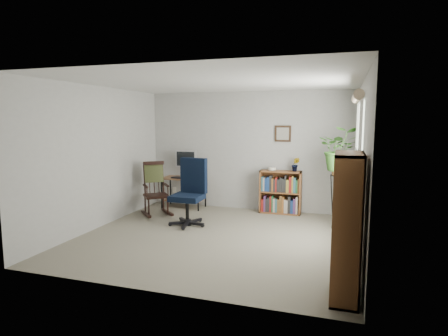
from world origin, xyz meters
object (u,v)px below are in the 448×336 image
(rocking_chair, at_px, (156,188))
(low_bookshelf, at_px, (280,192))
(office_chair, at_px, (187,192))
(tall_bookshelf, at_px, (347,226))
(desk, at_px, (184,192))

(rocking_chair, bearing_deg, low_bookshelf, -18.41)
(office_chair, height_order, low_bookshelf, office_chair)
(rocking_chair, relative_size, low_bookshelf, 1.24)
(rocking_chair, relative_size, tall_bookshelf, 0.70)
(desk, relative_size, low_bookshelf, 1.05)
(low_bookshelf, bearing_deg, tall_bookshelf, -69.98)
(desk, height_order, rocking_chair, rocking_chair)
(low_bookshelf, bearing_deg, rocking_chair, -159.12)
(desk, distance_m, tall_bookshelf, 4.56)
(tall_bookshelf, bearing_deg, office_chair, 143.09)
(low_bookshelf, bearing_deg, desk, -176.60)
(tall_bookshelf, bearing_deg, desk, 135.29)
(office_chair, distance_m, low_bookshelf, 1.96)
(desk, distance_m, office_chair, 1.39)
(office_chair, height_order, tall_bookshelf, tall_bookshelf)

